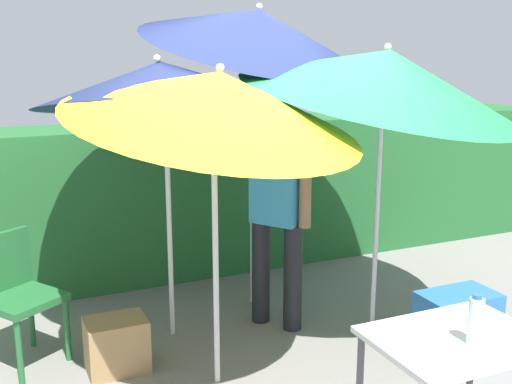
{
  "coord_description": "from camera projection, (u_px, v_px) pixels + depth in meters",
  "views": [
    {
      "loc": [
        -1.75,
        -3.65,
        2.11
      ],
      "look_at": [
        0.0,
        0.3,
        1.1
      ],
      "focal_mm": 44.18,
      "sensor_mm": 36.0,
      "label": 1
    }
  ],
  "objects": [
    {
      "name": "hedge_row",
      "position": [
        188.0,
        198.0,
        5.94
      ],
      "size": [
        8.0,
        0.7,
        1.41
      ],
      "primitive_type": "cube",
      "color": "#23602D",
      "rests_on": "ground_plane"
    },
    {
      "name": "folding_table",
      "position": [
        455.0,
        355.0,
        3.0
      ],
      "size": [
        0.8,
        0.6,
        0.77
      ],
      "color": "#4C4C51",
      "rests_on": "ground_plane"
    },
    {
      "name": "umbrella_rainbow",
      "position": [
        217.0,
        98.0,
        3.67
      ],
      "size": [
        1.84,
        1.82,
        2.21
      ],
      "color": "silver",
      "rests_on": "ground_plane"
    },
    {
      "name": "person_vendor",
      "position": [
        277.0,
        208.0,
        4.66
      ],
      "size": [
        0.39,
        0.5,
        1.88
      ],
      "color": "black",
      "rests_on": "ground_plane"
    },
    {
      "name": "umbrella_yellow",
      "position": [
        385.0,
        75.0,
        4.39
      ],
      "size": [
        2.09,
        2.05,
        2.36
      ],
      "color": "silver",
      "rests_on": "ground_plane"
    },
    {
      "name": "bottle_water",
      "position": [
        476.0,
        321.0,
        2.88
      ],
      "size": [
        0.07,
        0.07,
        0.24
      ],
      "color": "silver",
      "rests_on": "folding_table"
    },
    {
      "name": "umbrella_navy",
      "position": [
        161.0,
        84.0,
        4.29
      ],
      "size": [
        1.75,
        1.77,
        2.15
      ],
      "color": "silver",
      "rests_on": "ground_plane"
    },
    {
      "name": "umbrella_orange",
      "position": [
        256.0,
        30.0,
        4.82
      ],
      "size": [
        1.84,
        1.79,
        2.68
      ],
      "color": "silver",
      "rests_on": "ground_plane"
    },
    {
      "name": "cooler_box",
      "position": [
        457.0,
        325.0,
        4.34
      ],
      "size": [
        0.53,
        0.33,
        0.46
      ],
      "primitive_type": "cube",
      "color": "#2D6BB7",
      "rests_on": "ground_plane"
    },
    {
      "name": "crate_cardboard",
      "position": [
        117.0,
        345.0,
        4.15
      ],
      "size": [
        0.39,
        0.29,
        0.36
      ],
      "primitive_type": "cube",
      "color": "#9E7A4C",
      "rests_on": "ground_plane"
    },
    {
      "name": "ground_plane",
      "position": [
        273.0,
        353.0,
        4.42
      ],
      "size": [
        24.0,
        24.0,
        0.0
      ],
      "primitive_type": "plane",
      "color": "gray"
    },
    {
      "name": "chair_plastic",
      "position": [
        15.0,
        291.0,
        4.2
      ],
      "size": [
        0.61,
        0.61,
        0.89
      ],
      "color": "#236633",
      "rests_on": "ground_plane"
    }
  ]
}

